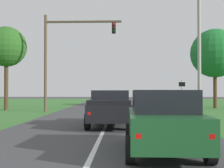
{
  "coord_description": "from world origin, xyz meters",
  "views": [
    {
      "loc": [
        0.88,
        -4.15,
        1.89
      ],
      "look_at": [
        0.1,
        18.49,
        2.27
      ],
      "focal_mm": 49.86,
      "sensor_mm": 36.0,
      "label": 1
    }
  ],
  "objects_px": {
    "oak_tree_right": "(215,53)",
    "extra_tree_1": "(6,47)",
    "pickup_truck_lead": "(111,108)",
    "traffic_light": "(64,49)",
    "utility_pole_right": "(199,49)",
    "keep_moving_sign": "(182,92)",
    "red_suv_near": "(163,120)"
  },
  "relations": [
    {
      "from": "pickup_truck_lead",
      "to": "oak_tree_right",
      "type": "distance_m",
      "value": 18.74
    },
    {
      "from": "traffic_light",
      "to": "extra_tree_1",
      "type": "height_order",
      "value": "traffic_light"
    },
    {
      "from": "red_suv_near",
      "to": "oak_tree_right",
      "type": "relative_size",
      "value": 0.58
    },
    {
      "from": "pickup_truck_lead",
      "to": "keep_moving_sign",
      "type": "height_order",
      "value": "keep_moving_sign"
    },
    {
      "from": "red_suv_near",
      "to": "oak_tree_right",
      "type": "xyz_separation_m",
      "value": [
        7.99,
        21.89,
        4.49
      ]
    },
    {
      "from": "pickup_truck_lead",
      "to": "keep_moving_sign",
      "type": "xyz_separation_m",
      "value": [
        5.32,
        8.95,
        0.74
      ]
    },
    {
      "from": "pickup_truck_lead",
      "to": "keep_moving_sign",
      "type": "bearing_deg",
      "value": 59.27
    },
    {
      "from": "keep_moving_sign",
      "to": "utility_pole_right",
      "type": "relative_size",
      "value": 0.26
    },
    {
      "from": "red_suv_near",
      "to": "pickup_truck_lead",
      "type": "distance_m",
      "value": 6.82
    },
    {
      "from": "red_suv_near",
      "to": "extra_tree_1",
      "type": "xyz_separation_m",
      "value": [
        -11.75,
        18.36,
        4.72
      ]
    },
    {
      "from": "oak_tree_right",
      "to": "extra_tree_1",
      "type": "distance_m",
      "value": 20.05
    },
    {
      "from": "utility_pole_right",
      "to": "extra_tree_1",
      "type": "xyz_separation_m",
      "value": [
        -16.61,
        2.91,
        0.65
      ]
    },
    {
      "from": "pickup_truck_lead",
      "to": "traffic_light",
      "type": "relative_size",
      "value": 0.66
    },
    {
      "from": "red_suv_near",
      "to": "keep_moving_sign",
      "type": "distance_m",
      "value": 15.94
    },
    {
      "from": "oak_tree_right",
      "to": "utility_pole_right",
      "type": "xyz_separation_m",
      "value": [
        -3.12,
        -6.44,
        -0.41
      ]
    },
    {
      "from": "pickup_truck_lead",
      "to": "red_suv_near",
      "type": "bearing_deg",
      "value": -74.56
    },
    {
      "from": "red_suv_near",
      "to": "pickup_truck_lead",
      "type": "height_order",
      "value": "red_suv_near"
    },
    {
      "from": "keep_moving_sign",
      "to": "extra_tree_1",
      "type": "relative_size",
      "value": 0.35
    },
    {
      "from": "utility_pole_right",
      "to": "keep_moving_sign",
      "type": "bearing_deg",
      "value": 176.66
    },
    {
      "from": "extra_tree_1",
      "to": "oak_tree_right",
      "type": "bearing_deg",
      "value": 10.15
    },
    {
      "from": "red_suv_near",
      "to": "utility_pole_right",
      "type": "height_order",
      "value": "utility_pole_right"
    },
    {
      "from": "keep_moving_sign",
      "to": "red_suv_near",
      "type": "bearing_deg",
      "value": -102.71
    },
    {
      "from": "red_suv_near",
      "to": "traffic_light",
      "type": "xyz_separation_m",
      "value": [
        -6.15,
        16.57,
        4.31
      ]
    },
    {
      "from": "red_suv_near",
      "to": "oak_tree_right",
      "type": "distance_m",
      "value": 23.73
    },
    {
      "from": "extra_tree_1",
      "to": "pickup_truck_lead",
      "type": "bearing_deg",
      "value": -49.87
    },
    {
      "from": "red_suv_near",
      "to": "traffic_light",
      "type": "relative_size",
      "value": 0.56
    },
    {
      "from": "red_suv_near",
      "to": "oak_tree_right",
      "type": "bearing_deg",
      "value": 69.95
    },
    {
      "from": "oak_tree_right",
      "to": "keep_moving_sign",
      "type": "bearing_deg",
      "value": -125.19
    },
    {
      "from": "extra_tree_1",
      "to": "utility_pole_right",
      "type": "bearing_deg",
      "value": -9.93
    },
    {
      "from": "traffic_light",
      "to": "keep_moving_sign",
      "type": "distance_m",
      "value": 10.36
    },
    {
      "from": "pickup_truck_lead",
      "to": "extra_tree_1",
      "type": "xyz_separation_m",
      "value": [
        -9.93,
        11.78,
        4.76
      ]
    },
    {
      "from": "red_suv_near",
      "to": "utility_pole_right",
      "type": "xyz_separation_m",
      "value": [
        4.87,
        15.45,
        4.08
      ]
    }
  ]
}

